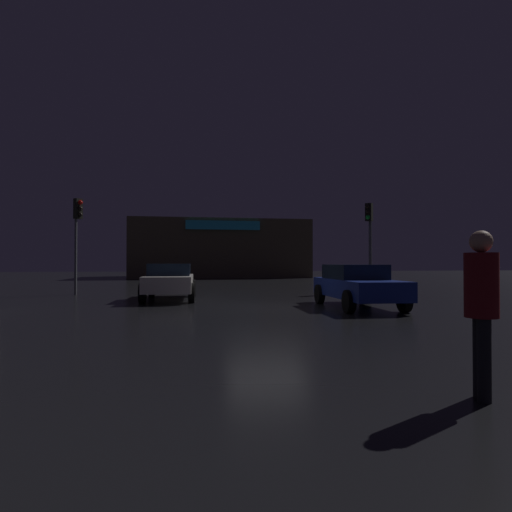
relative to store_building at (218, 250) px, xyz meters
The scene contains 8 objects.
ground_plane 31.17m from the store_building, 91.92° to the right, with size 120.00×120.00×0.00m, color black.
store_building is the anchor object (origin of this frame).
traffic_signal_main 25.07m from the store_building, 77.65° to the right, with size 0.42×0.42×4.35m.
traffic_signal_cross_right 25.45m from the store_building, 109.12° to the right, with size 0.42×0.42×4.31m.
car_near 27.80m from the store_building, 98.66° to the right, with size 2.09×4.58×1.40m.
car_far 31.47m from the store_building, 86.64° to the right, with size 2.02×4.64×1.37m.
pedestrian 40.70m from the store_building, 90.92° to the right, with size 0.44×0.44×1.77m.
bollard_kerb_a 23.12m from the store_building, 73.69° to the right, with size 0.10×0.10×1.21m, color gold.
Camera 1 is at (-2.72, -13.78, 1.43)m, focal length 30.92 mm.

